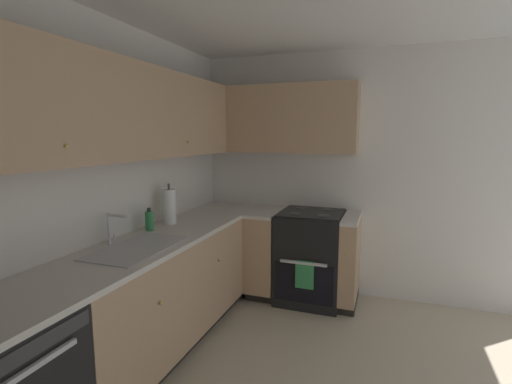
% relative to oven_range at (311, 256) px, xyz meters
% --- Properties ---
extents(wall_back, '(4.10, 0.05, 2.47)m').
position_rel_oven_range_xyz_m(wall_back, '(-1.72, 1.24, 0.78)').
color(wall_back, silver).
rests_on(wall_back, ground_plane).
extents(wall_right, '(0.05, 3.50, 2.47)m').
position_rel_oven_range_xyz_m(wall_right, '(0.31, -0.49, 0.78)').
color(wall_right, silver).
rests_on(wall_right, ground_plane).
extents(lower_cabinets_back, '(1.93, 0.62, 0.85)m').
position_rel_oven_range_xyz_m(lower_cabinets_back, '(-1.29, 0.91, -0.02)').
color(lower_cabinets_back, tan).
rests_on(lower_cabinets_back, ground_plane).
extents(countertop_back, '(3.14, 0.60, 0.03)m').
position_rel_oven_range_xyz_m(countertop_back, '(-1.29, 0.91, 0.42)').
color(countertop_back, beige).
rests_on(countertop_back, lower_cabinets_back).
extents(lower_cabinets_right, '(0.62, 1.07, 0.85)m').
position_rel_oven_range_xyz_m(lower_cabinets_right, '(-0.02, 0.18, -0.02)').
color(lower_cabinets_right, tan).
rests_on(lower_cabinets_right, ground_plane).
extents(countertop_right, '(0.60, 1.07, 0.03)m').
position_rel_oven_range_xyz_m(countertop_right, '(-0.02, 0.18, 0.42)').
color(countertop_right, beige).
rests_on(countertop_right, lower_cabinets_right).
extents(oven_range, '(0.68, 0.62, 1.04)m').
position_rel_oven_range_xyz_m(oven_range, '(0.00, 0.00, 0.00)').
color(oven_range, black).
rests_on(oven_range, ground_plane).
extents(upper_cabinets_back, '(2.82, 0.34, 0.66)m').
position_rel_oven_range_xyz_m(upper_cabinets_back, '(-1.45, 1.05, 1.35)').
color(upper_cabinets_back, tan).
extents(upper_cabinets_right, '(0.32, 1.61, 0.66)m').
position_rel_oven_range_xyz_m(upper_cabinets_right, '(0.12, 0.41, 1.35)').
color(upper_cabinets_right, tan).
extents(sink, '(0.70, 0.40, 0.10)m').
position_rel_oven_range_xyz_m(sink, '(-1.54, 0.88, 0.39)').
color(sink, '#B7B7BC').
rests_on(sink, countertop_back).
extents(faucet, '(0.07, 0.16, 0.22)m').
position_rel_oven_range_xyz_m(faucet, '(-1.54, 1.09, 0.57)').
color(faucet, silver).
rests_on(faucet, countertop_back).
extents(soap_bottle, '(0.07, 0.07, 0.18)m').
position_rel_oven_range_xyz_m(soap_bottle, '(-1.11, 1.09, 0.52)').
color(soap_bottle, '#338C4C').
rests_on(soap_bottle, countertop_back).
extents(paper_towel_roll, '(0.11, 0.11, 0.36)m').
position_rel_oven_range_xyz_m(paper_towel_roll, '(-0.85, 1.07, 0.58)').
color(paper_towel_roll, white).
rests_on(paper_towel_roll, countertop_back).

